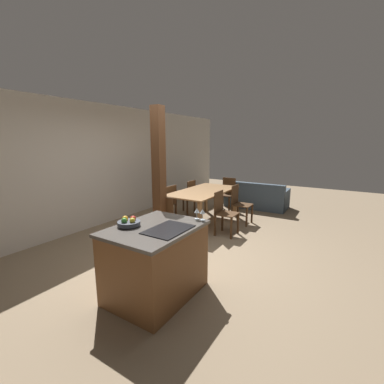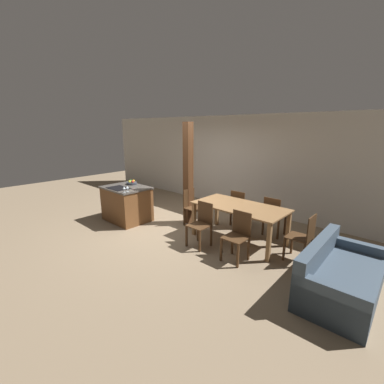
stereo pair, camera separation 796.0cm
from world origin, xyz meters
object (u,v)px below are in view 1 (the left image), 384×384
at_px(wine_glass_near, 203,212).
at_px(dining_chair_near_right, 239,203).
at_px(dining_chair_near_left, 224,212).
at_px(fruit_bowl, 129,222).
at_px(dining_chair_head_end, 169,217).
at_px(timber_post, 159,178).
at_px(dining_chair_far_right, 188,196).
at_px(dining_chair_far_left, 167,203).
at_px(dining_chair_foot_end, 227,193).
at_px(kitchen_island, 156,261).
at_px(couch, 256,198).
at_px(wine_glass_middle, 197,211).
at_px(dining_table, 203,194).

height_order(wine_glass_near, dining_chair_near_right, wine_glass_near).
bearing_deg(dining_chair_near_left, fruit_bowl, 177.85).
relative_size(dining_chair_near_right, dining_chair_head_end, 1.00).
bearing_deg(fruit_bowl, timber_post, 25.43).
relative_size(dining_chair_near_right, dining_chair_far_right, 1.00).
distance_m(fruit_bowl, dining_chair_far_left, 2.89).
bearing_deg(dining_chair_foot_end, dining_chair_near_left, -67.92).
height_order(kitchen_island, fruit_bowl, fruit_bowl).
bearing_deg(couch, wine_glass_middle, 96.70).
relative_size(dining_chair_head_end, timber_post, 0.36).
relative_size(dining_chair_near_left, dining_chair_near_right, 1.00).
relative_size(dining_table, dining_chair_far_left, 2.15).
height_order(kitchen_island, couch, kitchen_island).
relative_size(couch, timber_post, 0.69).
height_order(dining_chair_near_left, timber_post, timber_post).
height_order(dining_table, dining_chair_foot_end, dining_chair_foot_end).
bearing_deg(wine_glass_near, dining_chair_far_right, 36.04).
xyz_separation_m(dining_chair_near_left, dining_chair_foot_end, (1.76, 0.72, 0.00)).
height_order(dining_chair_head_end, couch, dining_chair_head_end).
distance_m(fruit_bowl, wine_glass_middle, 0.86).
bearing_deg(dining_chair_near_right, fruit_bowl, 178.40).
relative_size(dining_chair_far_left, dining_chair_far_right, 1.00).
bearing_deg(dining_chair_head_end, dining_chair_far_left, -51.50).
bearing_deg(dining_table, wine_glass_middle, -152.70).
bearing_deg(dining_chair_near_left, dining_chair_head_end, 141.50).
bearing_deg(dining_chair_near_right, wine_glass_near, -168.50).
height_order(dining_chair_near_right, couch, dining_chair_near_right).
xyz_separation_m(dining_chair_near_right, timber_post, (-1.96, 0.77, 0.77)).
height_order(fruit_bowl, dining_chair_near_right, fruit_bowl).
xyz_separation_m(dining_chair_near_left, dining_chair_far_left, (0.00, 1.43, 0.00)).
xyz_separation_m(dining_chair_near_left, timber_post, (-1.09, 0.77, 0.77)).
height_order(wine_glass_middle, couch, wine_glass_middle).
height_order(kitchen_island, dining_table, kitchen_island).
distance_m(dining_chair_head_end, couch, 3.47).
distance_m(dining_chair_near_left, dining_chair_head_end, 1.15).
xyz_separation_m(fruit_bowl, couch, (5.03, 0.03, -0.67)).
bearing_deg(dining_chair_foot_end, couch, 51.72).
bearing_deg(wine_glass_near, kitchen_island, 143.77).
xyz_separation_m(fruit_bowl, dining_chair_far_right, (3.38, 1.34, -0.46)).
xyz_separation_m(fruit_bowl, timber_post, (1.42, 0.68, 0.31)).
xyz_separation_m(fruit_bowl, dining_chair_head_end, (1.62, 0.62, -0.46)).
relative_size(kitchen_island, fruit_bowl, 4.26).
xyz_separation_m(dining_chair_far_left, dining_chair_foot_end, (1.76, -0.72, 0.00)).
xyz_separation_m(fruit_bowl, dining_chair_far_left, (2.52, 1.34, -0.46)).
relative_size(dining_chair_near_right, dining_chair_far_left, 1.00).
height_order(wine_glass_near, dining_table, wine_glass_near).
distance_m(fruit_bowl, couch, 5.08).
height_order(kitchen_island, dining_chair_far_right, kitchen_island).
bearing_deg(kitchen_island, dining_chair_foot_end, 12.30).
xyz_separation_m(dining_chair_near_left, dining_chair_near_right, (0.86, 0.00, 0.00)).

